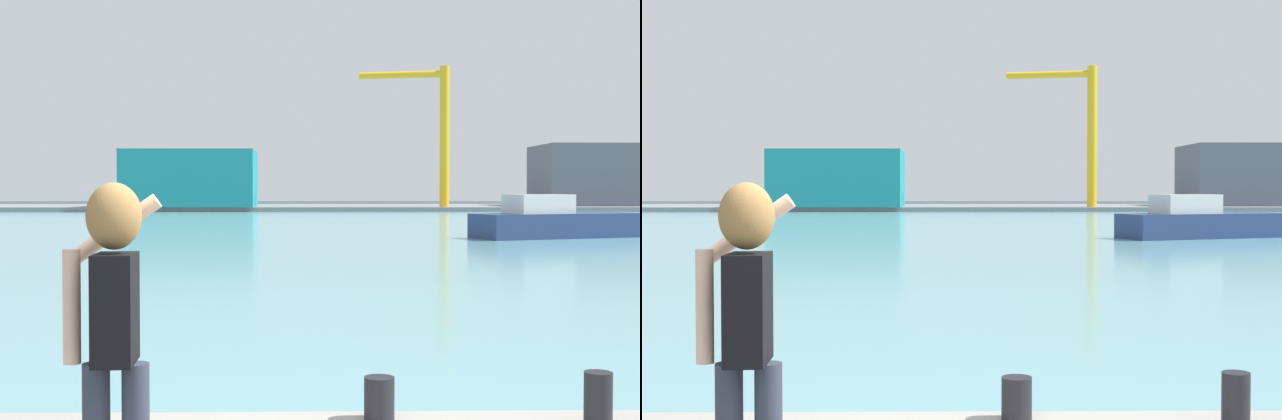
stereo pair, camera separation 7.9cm
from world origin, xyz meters
The scene contains 10 objects.
ground_plane centered at (0.00, 50.00, 0.00)m, with size 220.00×220.00×0.00m, color #334751.
harbor_water centered at (0.00, 52.00, 0.01)m, with size 140.00×100.00×0.02m, color #6BA8B2.
far_shore_dock centered at (0.00, 92.00, 0.24)m, with size 140.00×20.00×0.49m, color gray.
person_photographer centered at (-1.15, -0.16, 1.71)m, with size 0.53×0.55×1.74m.
harbor_bollard centered at (0.37, 1.77, 0.80)m, with size 0.23×0.23×0.31m, color black.
harbor_bollard_2 centered at (1.93, 1.54, 0.84)m, with size 0.20×0.20×0.40m, color black.
boat_moored centered at (11.73, 35.95, 0.78)m, with size 8.63×5.15×2.07m.
warehouse_left centered at (-12.20, 86.18, 3.46)m, with size 13.68×9.14×5.95m, color teal.
warehouse_right centered at (33.94, 91.46, 3.90)m, with size 15.06×10.55×6.83m, color slate.
port_crane centered at (13.49, 84.63, 9.34)m, with size 9.40×2.66×14.69m.
Camera 1 is at (-0.18, -4.49, 2.35)m, focal length 47.88 mm.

